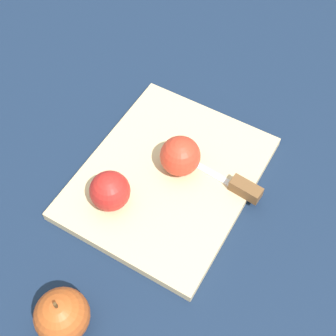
{
  "coord_description": "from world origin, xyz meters",
  "views": [
    {
      "loc": [
        -0.4,
        -0.22,
        0.7
      ],
      "look_at": [
        0.0,
        0.0,
        0.04
      ],
      "focal_mm": 50.0,
      "sensor_mm": 36.0,
      "label": 1
    }
  ],
  "objects_px": {
    "apple_half_left": "(110,191)",
    "knife": "(241,187)",
    "apple_half_right": "(180,156)",
    "apple_whole": "(62,316)"
  },
  "relations": [
    {
      "from": "apple_half_left",
      "to": "apple_half_right",
      "type": "bearing_deg",
      "value": 144.68
    },
    {
      "from": "knife",
      "to": "apple_half_right",
      "type": "bearing_deg",
      "value": 10.72
    },
    {
      "from": "apple_half_left",
      "to": "knife",
      "type": "height_order",
      "value": "apple_half_left"
    },
    {
      "from": "knife",
      "to": "apple_whole",
      "type": "height_order",
      "value": "apple_whole"
    },
    {
      "from": "apple_half_right",
      "to": "knife",
      "type": "relative_size",
      "value": 0.43
    },
    {
      "from": "apple_half_right",
      "to": "apple_whole",
      "type": "relative_size",
      "value": 0.76
    },
    {
      "from": "apple_half_right",
      "to": "apple_whole",
      "type": "distance_m",
      "value": 0.32
    },
    {
      "from": "apple_half_right",
      "to": "apple_half_left",
      "type": "bearing_deg",
      "value": -156.56
    },
    {
      "from": "apple_half_right",
      "to": "knife",
      "type": "xyz_separation_m",
      "value": [
        0.01,
        -0.11,
        -0.02
      ]
    },
    {
      "from": "apple_half_left",
      "to": "knife",
      "type": "distance_m",
      "value": 0.22
    }
  ]
}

